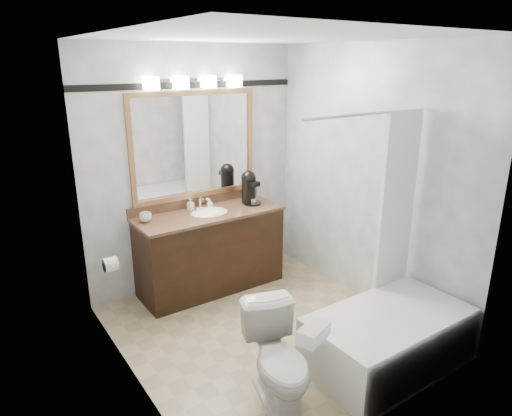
# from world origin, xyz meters

# --- Properties ---
(room) EXTENTS (2.42, 2.62, 2.52)m
(room) POSITION_xyz_m (0.00, 0.00, 1.25)
(room) COLOR tan
(room) RESTS_ON ground
(vanity) EXTENTS (1.53, 0.58, 0.97)m
(vanity) POSITION_xyz_m (0.00, 1.02, 0.44)
(vanity) COLOR black
(vanity) RESTS_ON ground
(mirror) EXTENTS (1.40, 0.04, 1.10)m
(mirror) POSITION_xyz_m (0.00, 1.28, 1.50)
(mirror) COLOR #AA7C4D
(mirror) RESTS_ON room
(vanity_light_bar) EXTENTS (1.02, 0.14, 0.12)m
(vanity_light_bar) POSITION_xyz_m (0.00, 1.23, 2.13)
(vanity_light_bar) COLOR silver
(vanity_light_bar) RESTS_ON room
(accent_stripe) EXTENTS (2.40, 0.01, 0.06)m
(accent_stripe) POSITION_xyz_m (0.00, 1.29, 2.10)
(accent_stripe) COLOR black
(accent_stripe) RESTS_ON room
(bathtub) EXTENTS (1.30, 0.75, 1.96)m
(bathtub) POSITION_xyz_m (0.55, -0.90, 0.28)
(bathtub) COLOR white
(bathtub) RESTS_ON ground
(tp_roll) EXTENTS (0.11, 0.12, 0.12)m
(tp_roll) POSITION_xyz_m (-1.14, 0.66, 0.70)
(tp_roll) COLOR white
(tp_roll) RESTS_ON room
(toilet) EXTENTS (0.58, 0.77, 0.70)m
(toilet) POSITION_xyz_m (-0.45, -0.78, 0.35)
(toilet) COLOR white
(toilet) RESTS_ON ground
(tissue_box) EXTENTS (0.25, 0.19, 0.09)m
(tissue_box) POSITION_xyz_m (-0.45, -1.12, 0.75)
(tissue_box) COLOR white
(tissue_box) RESTS_ON toilet
(coffee_maker) EXTENTS (0.19, 0.23, 0.36)m
(coffee_maker) POSITION_xyz_m (0.51, 1.05, 1.03)
(coffee_maker) COLOR black
(coffee_maker) RESTS_ON vanity
(cup_left) EXTENTS (0.15, 0.15, 0.09)m
(cup_left) POSITION_xyz_m (-0.64, 1.11, 0.89)
(cup_left) COLOR white
(cup_left) RESTS_ON vanity
(soap_bottle_a) EXTENTS (0.07, 0.07, 0.12)m
(soap_bottle_a) POSITION_xyz_m (-0.12, 1.19, 0.91)
(soap_bottle_a) COLOR white
(soap_bottle_a) RESTS_ON vanity
(soap_bottle_b) EXTENTS (0.09, 0.09, 0.09)m
(soap_bottle_b) POSITION_xyz_m (0.09, 1.16, 0.89)
(soap_bottle_b) COLOR white
(soap_bottle_b) RESTS_ON vanity
(soap_bar) EXTENTS (0.07, 0.05, 0.02)m
(soap_bar) POSITION_xyz_m (-0.04, 1.13, 0.86)
(soap_bar) COLOR beige
(soap_bar) RESTS_ON vanity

